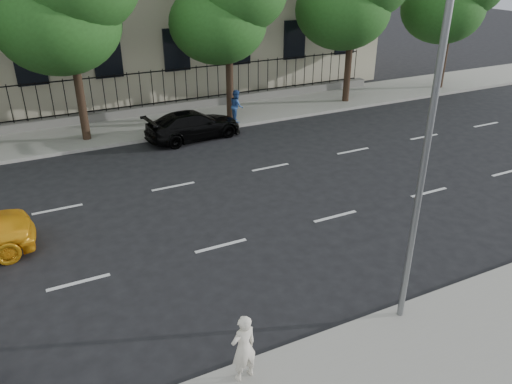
% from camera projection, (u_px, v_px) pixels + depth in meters
% --- Properties ---
extents(ground, '(120.00, 120.00, 0.00)m').
position_uv_depth(ground, '(259.00, 294.00, 12.51)').
color(ground, black).
rests_on(ground, ground).
extents(far_sidewalk, '(60.00, 4.00, 0.15)m').
position_uv_depth(far_sidewalk, '(128.00, 129.00, 23.75)').
color(far_sidewalk, gray).
rests_on(far_sidewalk, ground).
extents(lane_markings, '(49.60, 4.62, 0.01)m').
position_uv_depth(lane_markings, '(194.00, 213.00, 16.34)').
color(lane_markings, silver).
rests_on(lane_markings, ground).
extents(iron_fence, '(30.00, 0.50, 2.20)m').
position_uv_depth(iron_fence, '(118.00, 108.00, 24.87)').
color(iron_fence, slate).
rests_on(iron_fence, far_sidewalk).
extents(street_light, '(0.25, 3.32, 8.05)m').
position_uv_depth(street_light, '(414.00, 98.00, 9.82)').
color(street_light, slate).
rests_on(street_light, near_sidewalk).
extents(black_sedan, '(4.56, 2.25, 1.27)m').
position_uv_depth(black_sedan, '(193.00, 125.00, 22.47)').
color(black_sedan, black).
rests_on(black_sedan, ground).
extents(woman_near, '(0.60, 0.44, 1.50)m').
position_uv_depth(woman_near, '(244.00, 348.00, 9.57)').
color(woman_near, silver).
rests_on(woman_near, near_sidewalk).
extents(pedestrian_far, '(0.76, 0.88, 1.55)m').
position_uv_depth(pedestrian_far, '(237.00, 106.00, 24.20)').
color(pedestrian_far, '#2E5295').
rests_on(pedestrian_far, far_sidewalk).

